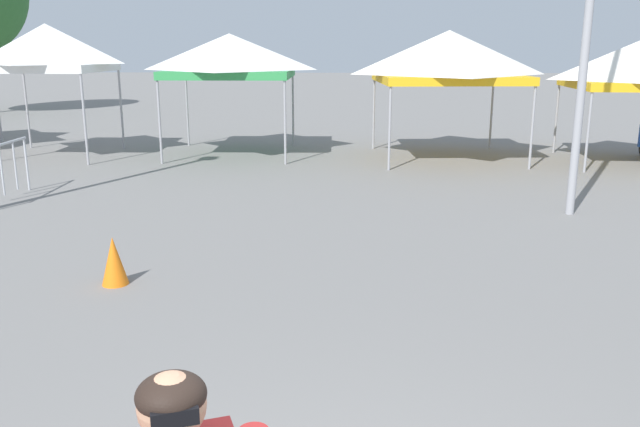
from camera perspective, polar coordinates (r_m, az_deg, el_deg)
The scene contains 6 objects.
canopy_tent_far_right at distance 18.52m, azimuth -22.58°, elevation 13.11°, with size 2.81×2.81×3.36m.
canopy_tent_behind_right at distance 17.63m, azimuth -7.82°, elevation 13.39°, with size 3.25×3.25×3.12m.
canopy_tent_right_of_center at distance 17.12m, azimuth 11.09°, elevation 13.21°, with size 3.71×3.71×3.19m.
canopy_tent_far_left at distance 17.85m, azimuth 25.85°, elevation 11.53°, with size 3.17×3.17×2.94m.
crowd_barrier_by_lift at distance 13.45m, azimuth -25.94°, elevation 4.08°, with size 0.09×2.10×1.08m.
traffic_cone_lot_center at distance 8.33m, azimuth -17.43°, elevation -3.93°, with size 0.32×0.32×0.60m, color orange.
Camera 1 is at (-0.11, -2.52, 2.81)m, focal length 36.93 mm.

